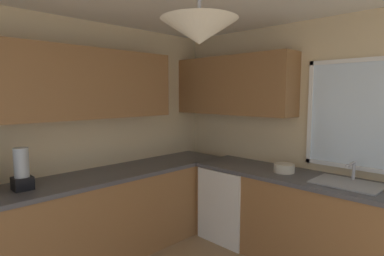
# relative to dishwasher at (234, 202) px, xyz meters

# --- Properties ---
(room_shell) EXTENTS (3.96, 4.00, 2.53)m
(room_shell) POSITION_rel_dishwasher_xyz_m (0.12, -1.05, 1.38)
(room_shell) COLOR beige
(room_shell) RESTS_ON ground_plane
(counter_run_left) EXTENTS (0.65, 3.61, 0.89)m
(counter_run_left) POSITION_rel_dishwasher_xyz_m (-0.66, -1.60, 0.02)
(counter_run_left) COLOR olive
(counter_run_left) RESTS_ON ground_plane
(counter_run_back) EXTENTS (3.05, 0.65, 0.89)m
(counter_run_back) POSITION_rel_dishwasher_xyz_m (1.16, 0.03, 0.02)
(counter_run_back) COLOR olive
(counter_run_back) RESTS_ON ground_plane
(dishwasher) EXTENTS (0.60, 0.60, 0.84)m
(dishwasher) POSITION_rel_dishwasher_xyz_m (0.00, 0.00, 0.00)
(dishwasher) COLOR white
(dishwasher) RESTS_ON ground_plane
(sink_assembly) EXTENTS (0.57, 0.40, 0.19)m
(sink_assembly) POSITION_rel_dishwasher_xyz_m (1.24, 0.04, 0.48)
(sink_assembly) COLOR #9EA0A5
(sink_assembly) RESTS_ON counter_run_back
(bowl) EXTENTS (0.21, 0.21, 0.09)m
(bowl) POSITION_rel_dishwasher_xyz_m (0.62, 0.03, 0.51)
(bowl) COLOR beige
(bowl) RESTS_ON counter_run_back
(blender_appliance) EXTENTS (0.15, 0.15, 0.36)m
(blender_appliance) POSITION_rel_dishwasher_xyz_m (-0.66, -2.08, 0.63)
(blender_appliance) COLOR black
(blender_appliance) RESTS_ON counter_run_left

